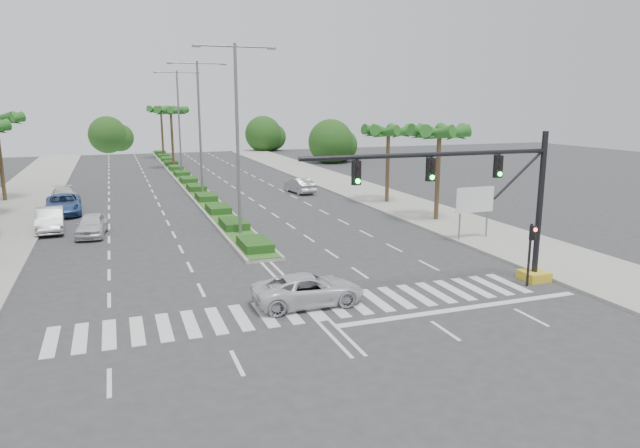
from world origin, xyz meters
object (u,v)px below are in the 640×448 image
(car_parked_a, at_px, (92,225))
(car_right, at_px, (299,185))
(car_parked_d, at_px, (64,196))
(car_crossing, at_px, (308,290))
(car_parked_c, at_px, (63,204))
(car_parked_b, at_px, (50,220))

(car_parked_a, xyz_separation_m, car_right, (18.21, 12.56, -0.01))
(car_parked_d, xyz_separation_m, car_crossing, (11.61, -30.28, -0.04))
(car_parked_c, bearing_deg, car_right, 8.02)
(car_crossing, bearing_deg, car_parked_d, 21.20)
(car_parked_c, height_order, car_right, car_parked_c)
(car_crossing, xyz_separation_m, car_right, (9.15, 29.51, 0.05))
(car_parked_c, xyz_separation_m, car_crossing, (11.33, -25.56, -0.11))
(car_parked_a, relative_size, car_parked_c, 0.76)
(car_right, bearing_deg, car_parked_d, -9.46)
(car_parked_a, relative_size, car_parked_b, 0.88)
(car_parked_c, xyz_separation_m, car_parked_d, (-0.29, 4.72, -0.07))
(car_parked_c, distance_m, car_parked_d, 4.73)
(car_parked_b, distance_m, car_parked_c, 6.23)
(car_parked_b, height_order, car_crossing, car_parked_b)
(car_parked_d, bearing_deg, car_parked_a, -85.69)
(car_parked_d, bearing_deg, car_parked_b, -97.07)
(car_parked_b, distance_m, car_right, 23.21)
(car_parked_a, distance_m, car_crossing, 19.22)
(car_parked_d, distance_m, car_crossing, 32.43)
(car_crossing, bearing_deg, car_right, -17.01)
(car_parked_b, relative_size, car_parked_d, 0.99)
(car_parked_a, bearing_deg, car_parked_d, 106.47)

